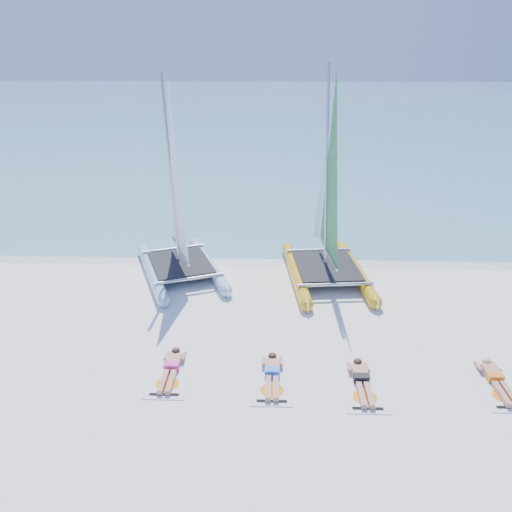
{
  "coord_description": "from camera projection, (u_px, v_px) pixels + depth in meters",
  "views": [
    {
      "loc": [
        -0.09,
        -12.26,
        7.5
      ],
      "look_at": [
        -0.55,
        1.2,
        1.91
      ],
      "focal_mm": 35.0,
      "sensor_mm": 36.0,
      "label": 1
    }
  ],
  "objects": [
    {
      "name": "sunbather_d",
      "position": [
        496.0,
        378.0,
        12.09
      ],
      "size": [
        0.37,
        1.73,
        0.26
      ],
      "color": "tan",
      "rests_on": "towel_d"
    },
    {
      "name": "wet_sand_strip",
      "position": [
        274.0,
        259.0,
        19.26
      ],
      "size": [
        140.0,
        1.4,
        0.01
      ],
      "primitive_type": "cube",
      "color": "silver",
      "rests_on": "ground"
    },
    {
      "name": "sunbather_a",
      "position": [
        171.0,
        367.0,
        12.51
      ],
      "size": [
        0.37,
        1.73,
        0.26
      ],
      "color": "tan",
      "rests_on": "towel_a"
    },
    {
      "name": "ground",
      "position": [
        274.0,
        334.0,
        14.19
      ],
      "size": [
        140.0,
        140.0,
        0.0
      ],
      "primitive_type": "plane",
      "color": "white",
      "rests_on": "ground"
    },
    {
      "name": "catamaran_blue",
      "position": [
        177.0,
        217.0,
        17.32
      ],
      "size": [
        4.19,
        5.7,
        7.04
      ],
      "rotation": [
        0.0,
        0.0,
        0.38
      ],
      "color": "#A0BFD3",
      "rests_on": "ground"
    },
    {
      "name": "towel_b",
      "position": [
        272.0,
        381.0,
        12.16
      ],
      "size": [
        1.0,
        1.85,
        0.02
      ],
      "primitive_type": "cube",
      "color": "white",
      "rests_on": "ground"
    },
    {
      "name": "towel_d",
      "position": [
        498.0,
        387.0,
        11.95
      ],
      "size": [
        1.0,
        1.85,
        0.02
      ],
      "primitive_type": "cube",
      "color": "white",
      "rests_on": "ground"
    },
    {
      "name": "sea",
      "position": [
        275.0,
        105.0,
        72.33
      ],
      "size": [
        140.0,
        115.0,
        0.01
      ],
      "primitive_type": "cube",
      "color": "#7EC8D2",
      "rests_on": "ground"
    },
    {
      "name": "towel_a",
      "position": [
        170.0,
        376.0,
        12.38
      ],
      "size": [
        1.0,
        1.85,
        0.02
      ],
      "primitive_type": "cube",
      "color": "white",
      "rests_on": "ground"
    },
    {
      "name": "sunbather_c",
      "position": [
        361.0,
        379.0,
        12.06
      ],
      "size": [
        0.37,
        1.73,
        0.26
      ],
      "color": "tan",
      "rests_on": "towel_c"
    },
    {
      "name": "sunbather_b",
      "position": [
        272.0,
        373.0,
        12.29
      ],
      "size": [
        0.37,
        1.73,
        0.26
      ],
      "color": "tan",
      "rests_on": "towel_b"
    },
    {
      "name": "towel_c",
      "position": [
        362.0,
        388.0,
        11.92
      ],
      "size": [
        1.0,
        1.85,
        0.02
      ],
      "primitive_type": "cube",
      "color": "white",
      "rests_on": "ground"
    },
    {
      "name": "catamaran_yellow",
      "position": [
        326.0,
        210.0,
        17.35
      ],
      "size": [
        3.12,
        5.9,
        7.37
      ],
      "rotation": [
        0.0,
        0.0,
        0.1
      ],
      "color": "gold",
      "rests_on": "ground"
    }
  ]
}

